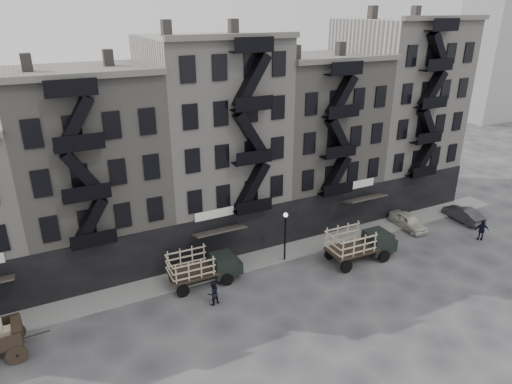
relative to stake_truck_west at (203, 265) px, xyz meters
name	(u,v)px	position (x,y,z in m)	size (l,w,h in m)	color
ground	(267,287)	(3.96, -2.60, -1.54)	(140.00, 140.00, 0.00)	#38383A
sidewalk	(245,262)	(3.96, 1.15, -1.47)	(55.00, 2.50, 0.15)	slate
building_midwest	(90,171)	(-6.04, 7.23, 5.96)	(10.00, 11.35, 16.20)	slate
building_center	(213,142)	(3.96, 7.23, 6.96)	(10.00, 11.35, 18.20)	#A8A19B
building_mideast	(312,139)	(13.96, 7.23, 5.96)	(10.00, 11.35, 16.20)	slate
building_east	(394,113)	(23.96, 7.23, 7.46)	(10.00, 11.35, 19.20)	#A8A19B
lamp_post	(285,230)	(6.96, 0.00, 1.24)	(0.36, 0.36, 4.28)	black
stake_truck_west	(203,265)	(0.00, 0.00, 0.00)	(5.45, 2.38, 2.70)	black
stake_truck_east	(360,242)	(12.42, -2.60, 0.14)	(5.96, 2.61, 2.95)	black
car_east	(408,221)	(20.16, -0.07, -0.85)	(1.64, 4.09, 1.39)	beige
car_far	(463,214)	(26.00, -1.28, -0.86)	(1.45, 4.17, 1.37)	#292A2C
pedestrian_mid	(213,293)	(-0.34, -2.74, -0.64)	(0.87, 0.68, 1.80)	black
policeman	(482,230)	(24.16, -4.73, -0.58)	(1.13, 0.47, 1.92)	black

